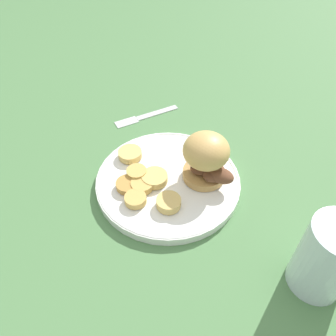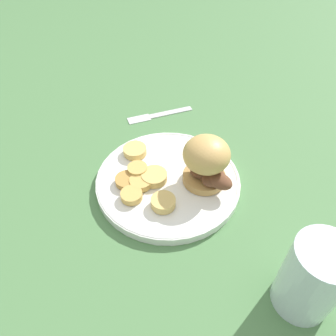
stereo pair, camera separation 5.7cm
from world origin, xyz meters
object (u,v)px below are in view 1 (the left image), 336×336
fork (146,116)px  sandwich (207,158)px  dinner_plate (168,181)px  drinking_glass (327,258)px

fork → sandwich: bearing=-105.6°
dinner_plate → drinking_glass: 0.29m
fork → dinner_plate: bearing=-121.6°
drinking_glass → fork: bearing=78.2°
dinner_plate → fork: dinner_plate is taller
sandwich → fork: sandwich is taller
sandwich → drinking_glass: drinking_glass is taller
dinner_plate → drinking_glass: bearing=-86.8°
dinner_plate → fork: size_ratio=1.72×
dinner_plate → sandwich: bearing=-43.4°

